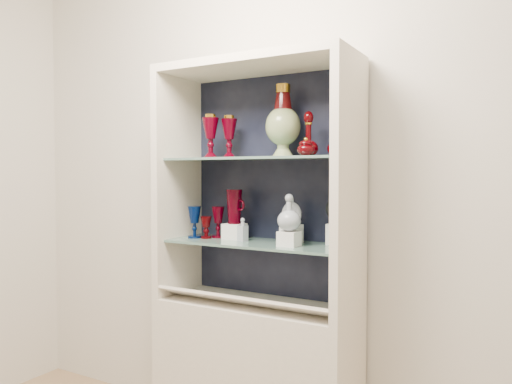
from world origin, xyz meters
The scene contains 29 objects.
wall_back centered at (0.00, 1.75, 1.40)m, with size 3.50×0.02×2.80m, color silver.
cabinet_base centered at (0.00, 1.53, 0.38)m, with size 1.00×0.40×0.75m, color beige.
cabinet_back_panel centered at (0.00, 1.72, 1.32)m, with size 0.98×0.02×1.15m, color black.
cabinet_side_left centered at (-0.48, 1.53, 1.32)m, with size 0.04×0.40×1.15m, color beige.
cabinet_side_right centered at (0.48, 1.53, 1.32)m, with size 0.04×0.40×1.15m, color beige.
cabinet_top_cap centered at (0.00, 1.53, 1.92)m, with size 1.00×0.40×0.04m, color beige.
shelf_lower centered at (0.00, 1.55, 1.04)m, with size 0.92×0.34×0.01m, color slate.
shelf_upper centered at (0.00, 1.55, 1.46)m, with size 0.92×0.34×0.01m, color slate.
label_ledge centered at (0.00, 1.42, 0.78)m, with size 0.92×0.18×0.01m, color beige.
label_card_0 centered at (0.34, 1.42, 0.80)m, with size 0.10×0.07×0.00m, color white.
label_card_1 centered at (-0.28, 1.42, 0.80)m, with size 0.10×0.07×0.00m, color white.
pedestal_lamp_left centered at (-0.26, 1.52, 1.58)m, with size 0.09×0.09×0.23m, color #3F000B, non-canonical shape.
pedestal_lamp_right centered at (-0.19, 1.59, 1.58)m, with size 0.09×0.09×0.22m, color #3F000B, non-canonical shape.
enamel_urn centered at (0.11, 1.61, 1.65)m, with size 0.17×0.17×0.36m, color #10491A, non-canonical shape.
ruby_decanter_a centered at (0.25, 1.59, 1.59)m, with size 0.10×0.10×0.24m, color #3E0002, non-canonical shape.
ruby_decanter_b centered at (0.38, 1.62, 1.57)m, with size 0.09×0.09×0.20m, color #3E0002, non-canonical shape.
lidded_bowl centered at (0.28, 1.50, 1.51)m, with size 0.08×0.08×0.09m, color #3E0002, non-canonical shape.
cobalt_goblet centered at (-0.38, 1.53, 1.13)m, with size 0.07×0.07×0.17m, color #001143, non-canonical shape.
ruby_goblet_tall centered at (-0.27, 1.60, 1.13)m, with size 0.07×0.07×0.17m, color #3F000B, non-canonical shape.
ruby_goblet_small centered at (-0.31, 1.54, 1.11)m, with size 0.06×0.06×0.12m, color #3E0002, non-canonical shape.
riser_ruby_pitcher centered at (-0.16, 1.59, 1.09)m, with size 0.10×0.10×0.08m, color silver.
ruby_pitcher centered at (-0.16, 1.59, 1.22)m, with size 0.13×0.08×0.18m, color #3F000B, non-canonical shape.
clear_square_bottle centered at (-0.08, 1.54, 1.11)m, with size 0.04×0.04×0.12m, color #919CA7, non-canonical shape.
riser_flat_flask centered at (0.16, 1.61, 1.09)m, with size 0.09×0.09×0.09m, color silver.
flat_flask centered at (0.16, 1.61, 1.21)m, with size 0.10×0.04×0.14m, color #AEB3C0, non-canonical shape.
riser_clear_round_decanter centered at (0.20, 1.50, 1.08)m, with size 0.09×0.09×0.07m, color silver.
clear_round_decanter centered at (0.20, 1.50, 1.20)m, with size 0.11×0.11×0.17m, color #919CA7, non-canonical shape.
riser_cameo_medallion centered at (0.37, 1.65, 1.10)m, with size 0.08×0.08×0.10m, color silver.
cameo_medallion centered at (0.37, 1.65, 1.21)m, with size 0.11×0.04×0.13m, color black, non-canonical shape.
Camera 1 is at (1.21, -0.60, 1.39)m, focal length 35.00 mm.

